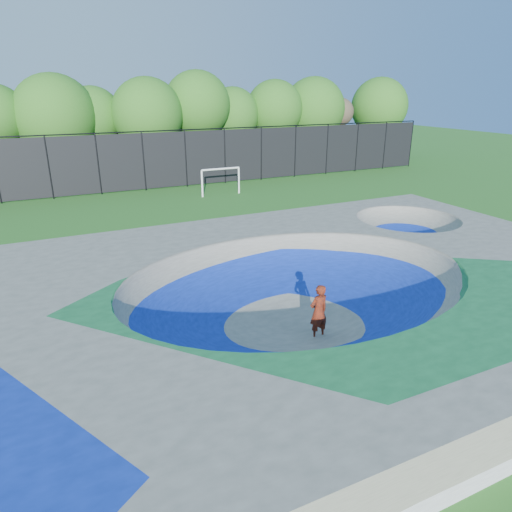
{
  "coord_description": "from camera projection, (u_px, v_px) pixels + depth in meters",
  "views": [
    {
      "loc": [
        -6.62,
        -10.87,
        6.8
      ],
      "look_at": [
        -0.02,
        3.0,
        1.1
      ],
      "focal_mm": 32.0,
      "sensor_mm": 36.0,
      "label": 1
    }
  ],
  "objects": [
    {
      "name": "skater",
      "position": [
        319.0,
        312.0,
        12.9
      ],
      "size": [
        0.64,
        0.46,
        1.65
      ],
      "primitive_type": "imported",
      "rotation": [
        0.0,
        0.0,
        3.24
      ],
      "color": "#B42F0E",
      "rests_on": "ground"
    },
    {
      "name": "soccer_goal",
      "position": [
        221.0,
        176.0,
        30.18
      ],
      "size": [
        2.74,
        0.12,
        1.8
      ],
      "color": "white",
      "rests_on": "ground"
    },
    {
      "name": "skate_deck",
      "position": [
        299.0,
        297.0,
        13.97
      ],
      "size": [
        22.0,
        14.0,
        1.5
      ],
      "primitive_type": "cube",
      "color": "gray",
      "rests_on": "ground"
    },
    {
      "name": "skateboard",
      "position": [
        317.0,
        337.0,
        13.18
      ],
      "size": [
        0.8,
        0.31,
        0.05
      ],
      "primitive_type": "cube",
      "rotation": [
        0.0,
        0.0,
        0.12
      ],
      "color": "black",
      "rests_on": "ground"
    },
    {
      "name": "ground",
      "position": [
        298.0,
        319.0,
        14.23
      ],
      "size": [
        120.0,
        120.0,
        0.0
      ],
      "primitive_type": "plane",
      "color": "#25631B",
      "rests_on": "ground"
    },
    {
      "name": "treeline",
      "position": [
        130.0,
        113.0,
        34.81
      ],
      "size": [
        53.67,
        6.96,
        8.14
      ],
      "color": "#442C22",
      "rests_on": "ground"
    },
    {
      "name": "fence",
      "position": [
        144.0,
        160.0,
        31.28
      ],
      "size": [
        48.09,
        0.09,
        4.04
      ],
      "color": "black",
      "rests_on": "ground"
    }
  ]
}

